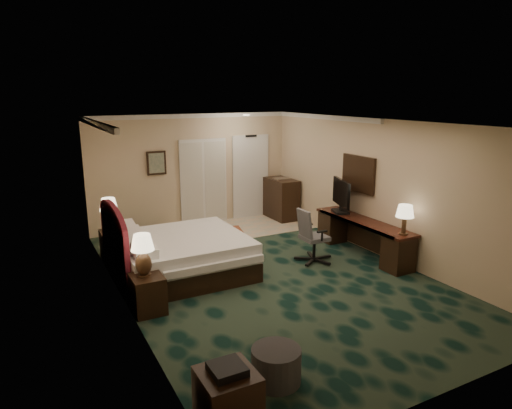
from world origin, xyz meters
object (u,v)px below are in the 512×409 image
lamp_near (143,255)px  side_table (228,399)px  ottoman (276,365)px  desk (363,238)px  nightstand_far (113,244)px  bed (183,255)px  tv (341,196)px  minibar (281,199)px  desk_chair (315,235)px  lamp_far (109,215)px  nightstand_near (148,294)px  bed_bench (234,247)px

lamp_near → side_table: bearing=-88.3°
side_table → ottoman: bearing=26.8°
ottoman → desk: 4.60m
nightstand_far → lamp_near: bearing=-90.5°
lamp_near → side_table: (0.08, -2.78, -0.59)m
bed → tv: bearing=-0.3°
ottoman → minibar: minibar is taller
bed → ottoman: (-0.12, -3.52, -0.14)m
desk → desk_chair: (-1.08, 0.13, 0.17)m
bed → lamp_near: size_ratio=3.43×
lamp_far → lamp_near: bearing=-90.0°
minibar → desk: bearing=-89.3°
minibar → nightstand_near: bearing=-141.2°
bed → nightstand_near: size_ratio=3.85×
nightstand_near → desk_chair: 3.45m
bed_bench → nightstand_far: bearing=165.3°
nightstand_far → ottoman: size_ratio=0.97×
bed → desk: 3.60m
lamp_far → desk_chair: (3.41, -2.05, -0.35)m
nightstand_near → lamp_near: 0.60m
bed_bench → minibar: 3.15m
bed_bench → desk: size_ratio=0.55×
lamp_far → bed_bench: 2.50m
bed → lamp_near: (-0.97, -1.13, 0.54)m
ottoman → side_table: 0.87m
bed → bed_bench: bed is taller
nightstand_near → lamp_near: (-0.03, 0.03, 0.60)m
bed_bench → ottoman: size_ratio=2.42×
bed_bench → desk_chair: size_ratio=1.29×
desk_chair → lamp_near: bearing=-169.5°
lamp_far → desk_chair: 4.00m
bed → minibar: minibar is taller
nightstand_far → desk: 4.96m
bed → minibar: bearing=34.5°
desk → desk_chair: desk_chair is taller
nightstand_far → minibar: (4.44, 0.97, 0.24)m
tv → lamp_near: bearing=-146.8°
desk → desk_chair: size_ratio=2.34×
ottoman → lamp_far: bearing=99.7°
nightstand_near → desk_chair: (3.39, 0.58, 0.24)m
lamp_far → nightstand_far: bearing=-60.3°
nightstand_near → nightstand_far: 2.59m
tv → nightstand_far: bearing=-178.8°
nightstand_near → bed_bench: 2.55m
lamp_near → desk_chair: bearing=9.1°
bed → ottoman: 3.52m
bed → desk_chair: (2.44, -0.58, 0.18)m
bed → minibar: size_ratio=2.10×
desk_chair → ottoman: bearing=-129.7°
nightstand_far → bed_bench: 2.39m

